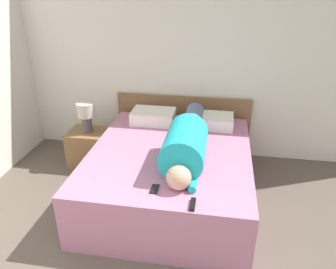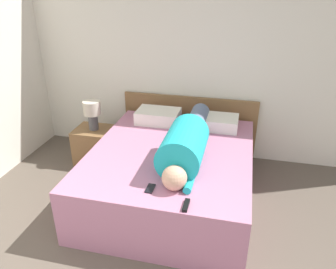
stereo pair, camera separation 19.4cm
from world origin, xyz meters
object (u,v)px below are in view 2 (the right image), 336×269
object	(u,v)px
pillow_near_headboard	(158,116)
pillow_second	(217,122)
cell_phone	(150,188)
tv_remote	(186,205)
person_lying	(187,142)
bed	(171,174)
table_lamp	(92,112)
nightstand	(96,145)

from	to	relation	value
pillow_near_headboard	pillow_second	size ratio (longest dim) A/B	1.05
cell_phone	pillow_near_headboard	bearing A→B (deg)	102.25
pillow_second	tv_remote	distance (m)	1.56
person_lying	cell_phone	xyz separation A→B (m)	(-0.20, -0.61, -0.16)
bed	person_lying	bearing A→B (deg)	-30.13
pillow_near_headboard	tv_remote	size ratio (longest dim) A/B	3.45
table_lamp	tv_remote	xyz separation A→B (m)	(1.45, -1.41, -0.11)
table_lamp	pillow_near_headboard	size ratio (longest dim) A/B	0.72
pillow_second	pillow_near_headboard	bearing A→B (deg)	180.00
nightstand	tv_remote	bearing A→B (deg)	-44.25
tv_remote	bed	bearing A→B (deg)	110.12
table_lamp	pillow_near_headboard	bearing A→B (deg)	9.99
bed	pillow_second	distance (m)	0.87
nightstand	tv_remote	world-z (taller)	tv_remote
nightstand	bed	bearing A→B (deg)	-25.55
table_lamp	person_lying	distance (m)	1.46
bed	nightstand	world-z (taller)	bed
table_lamp	cell_phone	distance (m)	1.68
bed	tv_remote	bearing A→B (deg)	-69.88
nightstand	tv_remote	size ratio (longest dim) A/B	3.29
bed	person_lying	xyz separation A→B (m)	(0.18, -0.10, 0.46)
cell_phone	pillow_second	bearing A→B (deg)	73.34
person_lying	pillow_second	xyz separation A→B (m)	(0.22, 0.79, -0.10)
bed	tv_remote	size ratio (longest dim) A/B	12.88
pillow_near_headboard	table_lamp	bearing A→B (deg)	-170.01
table_lamp	person_lying	bearing A→B (deg)	-26.20
person_lying	tv_remote	xyz separation A→B (m)	(0.14, -0.77, -0.16)
bed	table_lamp	size ratio (longest dim) A/B	5.17
bed	pillow_near_headboard	world-z (taller)	pillow_near_headboard
table_lamp	pillow_second	size ratio (longest dim) A/B	0.76
nightstand	pillow_near_headboard	xyz separation A→B (m)	(0.81, 0.14, 0.43)
pillow_near_headboard	tv_remote	world-z (taller)	pillow_near_headboard
tv_remote	table_lamp	bearing A→B (deg)	135.75
tv_remote	pillow_near_headboard	bearing A→B (deg)	112.42
table_lamp	cell_phone	bearing A→B (deg)	-48.41
table_lamp	nightstand	bearing A→B (deg)	90.00
bed	pillow_near_headboard	bearing A→B (deg)	115.25
nightstand	pillow_near_headboard	world-z (taller)	pillow_near_headboard
person_lying	pillow_second	distance (m)	0.82
table_lamp	bed	bearing A→B (deg)	-25.55
pillow_near_headboard	cell_phone	xyz separation A→B (m)	(0.30, -1.39, -0.07)
person_lying	tv_remote	size ratio (longest dim) A/B	10.91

